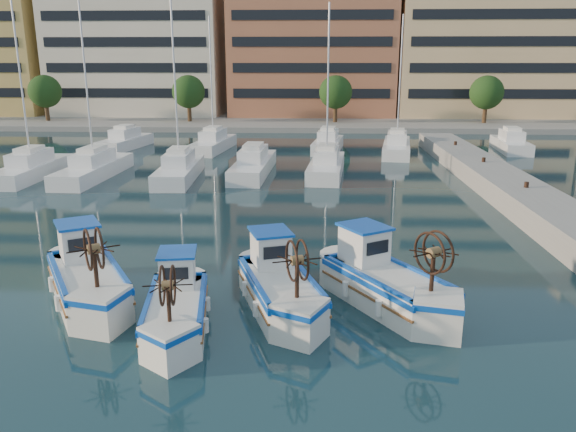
% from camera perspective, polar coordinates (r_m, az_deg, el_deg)
% --- Properties ---
extents(ground, '(300.00, 300.00, 0.00)m').
position_cam_1_polar(ground, '(17.90, -2.77, -10.15)').
color(ground, '#1A3A44').
rests_on(ground, ground).
extents(quay, '(3.00, 60.00, 1.20)m').
position_cam_1_polar(quay, '(27.55, 27.05, -1.31)').
color(quay, gray).
rests_on(quay, ground).
extents(waterfront, '(180.00, 40.00, 25.60)m').
position_cam_1_polar(waterfront, '(81.54, 8.56, 17.59)').
color(waterfront, gray).
rests_on(waterfront, ground).
extents(yacht_marina, '(39.55, 22.28, 11.50)m').
position_cam_1_polar(yacht_marina, '(44.59, -3.93, 6.07)').
color(yacht_marina, white).
rests_on(yacht_marina, ground).
extents(fishing_boat_a, '(4.13, 5.04, 3.07)m').
position_cam_1_polar(fishing_boat_a, '(19.86, -19.76, -5.80)').
color(fishing_boat_a, white).
rests_on(fishing_boat_a, ground).
extents(fishing_boat_b, '(2.32, 4.33, 2.63)m').
position_cam_1_polar(fishing_boat_b, '(17.24, -11.28, -8.84)').
color(fishing_boat_b, white).
rests_on(fishing_boat_b, ground).
extents(fishing_boat_c, '(3.22, 4.81, 2.91)m').
position_cam_1_polar(fishing_boat_c, '(18.20, -0.91, -6.93)').
color(fishing_boat_c, white).
rests_on(fishing_boat_c, ground).
extents(fishing_boat_d, '(4.21, 5.02, 3.07)m').
position_cam_1_polar(fishing_boat_d, '(18.66, 9.77, -6.44)').
color(fishing_boat_d, white).
rests_on(fishing_boat_d, ground).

